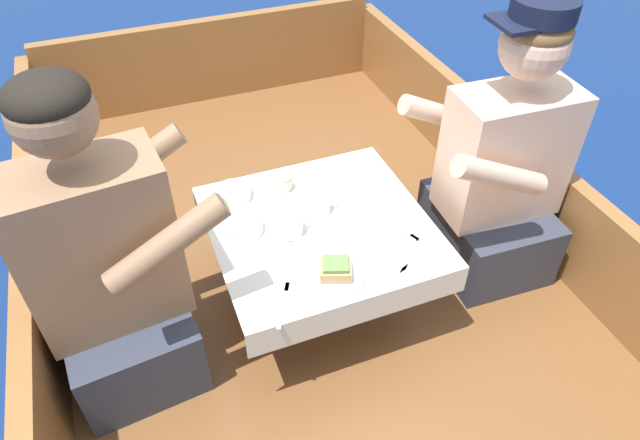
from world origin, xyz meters
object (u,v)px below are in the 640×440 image
at_px(sandwich, 335,269).
at_px(coffee_cup_port, 321,205).
at_px(tin_can, 282,182).
at_px(coffee_cup_starboard, 291,224).
at_px(person_port, 111,272).
at_px(person_starboard, 500,173).

bearing_deg(sandwich, coffee_cup_port, 76.50).
distance_m(coffee_cup_port, tin_can, 0.18).
bearing_deg(coffee_cup_port, coffee_cup_starboard, -153.51).
distance_m(person_port, tin_can, 0.65).
xyz_separation_m(person_port, coffee_cup_starboard, (0.55, 0.04, -0.03)).
relative_size(person_starboard, sandwich, 8.82).
height_order(coffee_cup_port, tin_can, tin_can).
xyz_separation_m(person_port, sandwich, (0.61, -0.19, -0.03)).
bearing_deg(person_starboard, person_port, 2.59).
distance_m(person_port, coffee_cup_starboard, 0.55).
height_order(person_starboard, coffee_cup_port, person_starboard).
bearing_deg(person_starboard, coffee_cup_port, -6.83).
bearing_deg(sandwich, person_starboard, 15.32).
xyz_separation_m(sandwich, coffee_cup_port, (0.07, 0.29, -0.01)).
bearing_deg(person_port, sandwich, -23.11).
xyz_separation_m(sandwich, tin_can, (-0.01, 0.45, -0.00)).
bearing_deg(person_starboard, coffee_cup_starboard, -0.42).
bearing_deg(coffee_cup_port, tin_can, 117.14).
xyz_separation_m(person_starboard, coffee_cup_port, (-0.62, 0.10, -0.03)).
bearing_deg(coffee_cup_port, person_port, -171.36).
bearing_deg(tin_can, person_port, -156.14).
relative_size(person_port, coffee_cup_port, 11.28).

